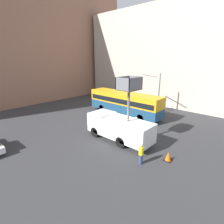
{
  "coord_description": "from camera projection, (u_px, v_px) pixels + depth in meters",
  "views": [
    {
      "loc": [
        -14.0,
        -10.69,
        8.11
      ],
      "look_at": [
        -1.42,
        0.71,
        2.84
      ],
      "focal_mm": 28.0,
      "sensor_mm": 36.0,
      "label": 1
    }
  ],
  "objects": [
    {
      "name": "ground_plane",
      "position": [
        125.0,
        135.0,
        19.16
      ],
      "size": [
        120.0,
        120.0,
        0.0
      ],
      "primitive_type": "plane",
      "color": "#333335"
    },
    {
      "name": "building_backdrop_far",
      "position": [
        19.0,
        44.0,
        32.24
      ],
      "size": [
        44.0,
        10.0,
        21.23
      ],
      "color": "#936651",
      "rests_on": "ground_plane"
    },
    {
      "name": "building_backdrop_side",
      "position": [
        163.0,
        57.0,
        33.59
      ],
      "size": [
        10.0,
        28.0,
        16.7
      ],
      "color": "#BCB2A3",
      "rests_on": "ground_plane"
    },
    {
      "name": "utility_truck",
      "position": [
        119.0,
        126.0,
        17.54
      ],
      "size": [
        2.4,
        7.08,
        6.51
      ],
      "color": "white",
      "rests_on": "ground_plane"
    },
    {
      "name": "city_bus",
      "position": [
        125.0,
        102.0,
        25.58
      ],
      "size": [
        2.59,
        11.56,
        3.29
      ],
      "rotation": [
        0.0,
        0.0,
        1.31
      ],
      "color": "navy",
      "rests_on": "ground_plane"
    },
    {
      "name": "traffic_light_pole",
      "position": [
        151.0,
        87.0,
        24.99
      ],
      "size": [
        3.57,
        3.32,
        6.05
      ],
      "color": "slate",
      "rests_on": "ground_plane"
    },
    {
      "name": "road_worker_near_truck",
      "position": [
        141.0,
        154.0,
        13.73
      ],
      "size": [
        0.38,
        0.38,
        1.81
      ],
      "rotation": [
        0.0,
        0.0,
        2.77
      ],
      "color": "navy",
      "rests_on": "ground_plane"
    },
    {
      "name": "road_worker_directing",
      "position": [
        136.0,
        125.0,
        19.62
      ],
      "size": [
        0.38,
        0.38,
        1.83
      ],
      "rotation": [
        0.0,
        0.0,
        3.43
      ],
      "color": "navy",
      "rests_on": "ground_plane"
    },
    {
      "name": "traffic_cone_near_truck",
      "position": [
        168.0,
        157.0,
        14.35
      ],
      "size": [
        0.65,
        0.65,
        0.75
      ],
      "color": "black",
      "rests_on": "ground_plane"
    }
  ]
}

